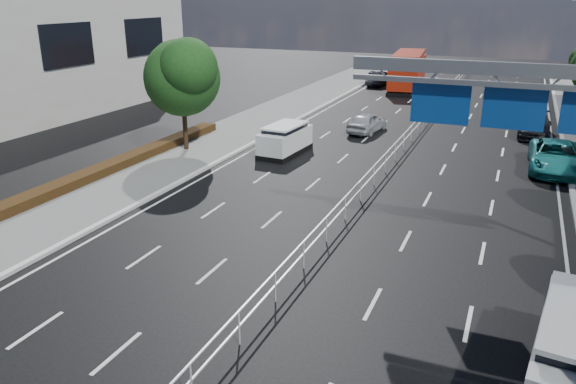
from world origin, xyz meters
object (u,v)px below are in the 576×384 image
(overhead_gantry, at_px, (539,102))
(near_car_silver, at_px, (367,122))
(parked_car_dark, at_px, (535,126))
(near_car_dark, at_px, (379,78))
(parked_car_teal, at_px, (556,157))
(white_minivan, at_px, (285,139))
(red_bus, at_px, (408,70))

(overhead_gantry, bearing_deg, near_car_silver, 120.71)
(parked_car_dark, bearing_deg, near_car_silver, -161.88)
(overhead_gantry, xyz_separation_m, near_car_silver, (-9.99, 16.82, -4.92))
(near_car_dark, distance_m, parked_car_teal, 30.20)
(overhead_gantry, bearing_deg, near_car_dark, 110.81)
(white_minivan, bearing_deg, red_bus, 90.47)
(white_minivan, height_order, red_bus, red_bus)
(overhead_gantry, relative_size, red_bus, 0.86)
(parked_car_teal, bearing_deg, parked_car_dark, 96.41)
(near_car_silver, height_order, parked_car_dark, parked_car_dark)
(parked_car_teal, distance_m, parked_car_dark, 8.06)
(red_bus, bearing_deg, white_minivan, -99.61)
(overhead_gantry, height_order, red_bus, overhead_gantry)
(near_car_dark, bearing_deg, white_minivan, 95.97)
(overhead_gantry, relative_size, white_minivan, 2.45)
(white_minivan, distance_m, red_bus, 27.43)
(near_car_dark, bearing_deg, red_bus, 170.79)
(white_minivan, bearing_deg, parked_car_teal, 13.33)
(red_bus, bearing_deg, parked_car_dark, -61.21)
(near_car_silver, bearing_deg, white_minivan, 74.56)
(near_car_dark, relative_size, parked_car_dark, 0.90)
(overhead_gantry, relative_size, near_car_dark, 2.36)
(near_car_silver, bearing_deg, near_car_dark, -71.07)
(overhead_gantry, bearing_deg, white_minivan, 143.54)
(near_car_silver, bearing_deg, red_bus, -79.28)
(red_bus, bearing_deg, overhead_gantry, -79.00)
(red_bus, relative_size, near_car_dark, 2.74)
(parked_car_teal, bearing_deg, red_bus, 116.29)
(white_minivan, relative_size, near_car_dark, 0.96)
(red_bus, xyz_separation_m, parked_car_teal, (12.78, -25.01, -1.04))
(overhead_gantry, distance_m, near_car_dark, 40.57)
(red_bus, relative_size, parked_car_dark, 2.46)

